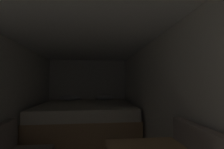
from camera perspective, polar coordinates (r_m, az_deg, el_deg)
The scene contains 4 objects.
wall_back at distance 5.01m, azimuth -8.71°, elevation -6.54°, with size 2.48×0.05×2.05m, color silver.
wall_right at distance 2.65m, azimuth 16.24°, elevation -9.53°, with size 0.05×5.07×2.05m, color silver.
ceiling_slab at distance 2.56m, azimuth -11.04°, elevation 13.97°, with size 2.48×5.07×0.05m, color white.
bed at distance 4.05m, azimuth -9.45°, elevation -16.13°, with size 2.26×1.98×0.98m.
Camera 1 is at (0.21, -0.68, 1.33)m, focal length 24.94 mm.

